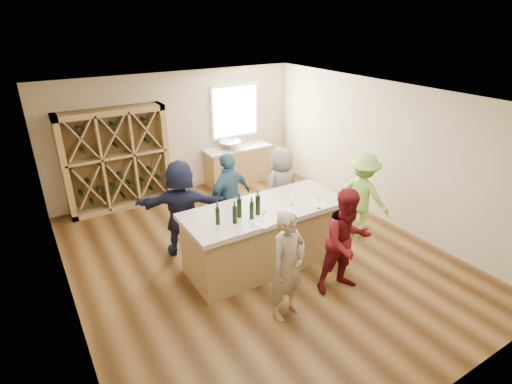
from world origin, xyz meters
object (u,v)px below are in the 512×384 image
wine_bottle_b (235,215)px  wine_bottle_d (252,210)px  person_far_right (282,187)px  sink (230,145)px  wine_bottle_c (239,208)px  person_far_mid (229,198)px  person_near_right (347,242)px  wine_rack (117,160)px  wine_bottle_e (258,205)px  wine_bottle_a (218,216)px  person_near_left (288,266)px  person_far_left (182,208)px  tasting_counter_base (265,238)px  person_server (362,195)px

wine_bottle_b → wine_bottle_d: (0.29, -0.02, 0.00)m
person_far_right → sink: bearing=-104.8°
wine_bottle_c → person_far_right: person_far_right is taller
person_far_right → person_far_mid: bearing=-11.5°
person_near_right → person_far_mid: person_far_mid is taller
wine_rack → wine_bottle_e: size_ratio=6.95×
sink → wine_bottle_a: size_ratio=2.02×
person_far_mid → wine_bottle_a: bearing=38.6°
wine_bottle_e → person_near_right: (0.90, -1.07, -0.39)m
wine_bottle_c → person_near_left: (0.10, -1.16, -0.42)m
wine_bottle_a → wine_bottle_d: wine_bottle_d is taller
person_near_left → person_far_left: bearing=93.9°
person_far_mid → person_far_left: 0.91m
tasting_counter_base → person_near_right: person_near_right is taller
sink → person_server: size_ratio=0.33×
wine_bottle_c → person_far_left: person_far_left is taller
wine_bottle_e → person_far_left: bearing=123.1°
tasting_counter_base → person_far_left: 1.53m
tasting_counter_base → wine_bottle_b: 1.01m
person_server → person_far_left: bearing=47.6°
person_near_left → person_far_mid: person_far_mid is taller
wine_bottle_c → wine_bottle_e: size_ratio=0.98×
person_server → person_far_right: bearing=21.5°
wine_bottle_d → person_near_left: 1.09m
sink → person_far_mid: 2.78m
sink → wine_bottle_e: size_ratio=1.71×
wine_rack → wine_bottle_b: wine_rack is taller
wine_bottle_c → person_far_left: bearing=113.8°
wine_bottle_b → wine_bottle_e: (0.45, 0.06, 0.02)m
wine_bottle_a → person_near_right: bearing=-35.1°
wine_bottle_a → person_far_right: size_ratio=0.16×
wine_bottle_b → person_far_left: bearing=105.2°
tasting_counter_base → person_far_left: size_ratio=1.48×
wine_bottle_c → wine_bottle_d: (0.13, -0.16, -0.01)m
wine_bottle_a → person_far_mid: person_far_mid is taller
wine_rack → wine_bottle_e: wine_rack is taller
person_server → wine_bottle_a: bearing=68.2°
wine_bottle_b → person_near_right: person_near_right is taller
wine_rack → sink: 2.70m
wine_bottle_b → wine_bottle_d: size_ratio=0.98×
wine_bottle_b → wine_rack: bearing=102.3°
wine_bottle_a → wine_rack: bearing=99.1°
wine_rack → wine_bottle_b: 3.83m
person_near_left → wine_bottle_b: bearing=93.2°
wine_bottle_a → wine_bottle_c: (0.39, 0.03, 0.02)m
wine_rack → sink: size_ratio=4.06×
tasting_counter_base → person_far_left: person_far_left is taller
wine_bottle_a → person_near_left: size_ratio=0.16×
tasting_counter_base → person_near_left: 1.34m
wine_bottle_c → person_server: (2.62, -0.05, -0.41)m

